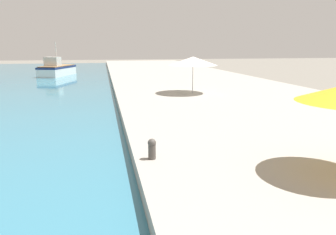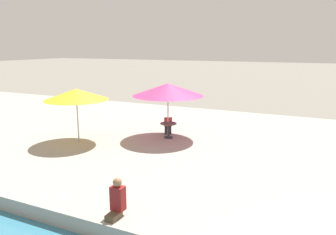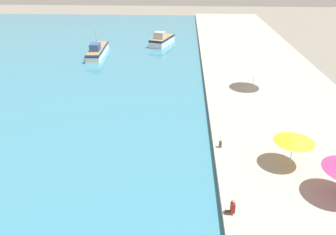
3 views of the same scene
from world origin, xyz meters
name	(u,v)px [view 1 (image 1 of 3)]	position (x,y,z in m)	size (l,w,h in m)	color
quay_promenade	(190,82)	(8.00, 37.00, 0.25)	(16.00, 90.00, 0.50)	#A39E93
fishing_boat_mid	(57,69)	(-6.79, 49.76, 0.91)	(4.46, 7.06, 4.39)	silver
cafe_umbrella_striped	(193,61)	(5.63, 27.65, 2.86)	(3.58, 3.58, 2.67)	#B7B7B7
mooring_bollard	(152,148)	(0.55, 13.92, 0.85)	(0.26, 0.26, 0.65)	#4C4742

